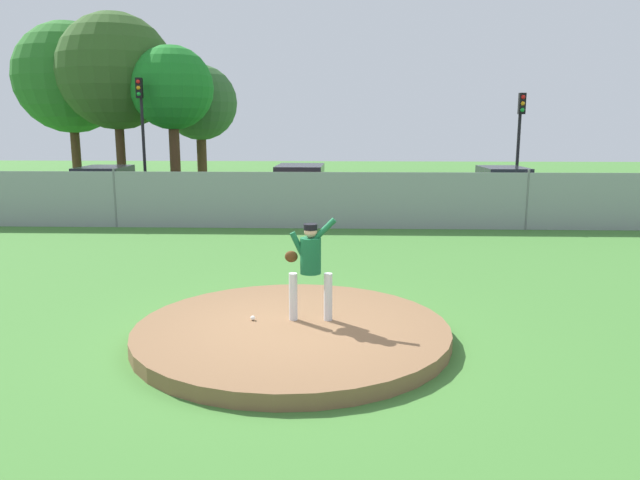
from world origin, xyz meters
name	(u,v)px	position (x,y,z in m)	size (l,w,h in m)	color
ground_plane	(312,255)	(0.00, 6.00, 0.00)	(80.00, 80.00, 0.00)	#427A33
asphalt_strip	(323,209)	(0.00, 14.50, 0.00)	(44.00, 7.00, 0.01)	#2B2B2D
pitchers_mound	(292,332)	(0.00, 0.00, 0.11)	(4.77, 4.77, 0.22)	brown
pitcher_youth	(310,261)	(0.26, 0.27, 1.16)	(0.80, 0.32, 1.61)	silver
baseball	(253,318)	(-0.63, 0.21, 0.26)	(0.07, 0.07, 0.07)	white
chainlink_fence	(318,200)	(0.00, 10.00, 0.89)	(32.38, 0.07, 1.88)	gray
parked_car_teal	(502,190)	(6.84, 14.38, 0.79)	(1.85, 4.18, 1.65)	#146066
parked_car_red	(300,188)	(-0.89, 14.49, 0.81)	(2.03, 4.80, 1.70)	#A81919
parked_car_navy	(105,188)	(-8.60, 14.56, 0.78)	(2.06, 4.44, 1.62)	#161E4C
traffic_light_near	(141,116)	(-8.45, 18.95, 3.60)	(0.28, 0.46, 5.31)	black
traffic_light_far	(520,127)	(8.46, 18.22, 3.14)	(0.28, 0.46, 4.57)	black
tree_slender_far	(70,78)	(-13.84, 23.93, 5.69)	(5.85, 5.85, 8.63)	#4C331E
tree_leaning_west	(116,72)	(-10.79, 22.40, 5.87)	(5.83, 5.83, 8.80)	#4C331E
tree_tall_centre	(172,89)	(-7.63, 21.24, 4.97)	(4.06, 4.06, 7.04)	#4C331E
tree_broad_left	(200,103)	(-7.09, 24.72, 4.39)	(4.07, 4.07, 6.46)	#4C331E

